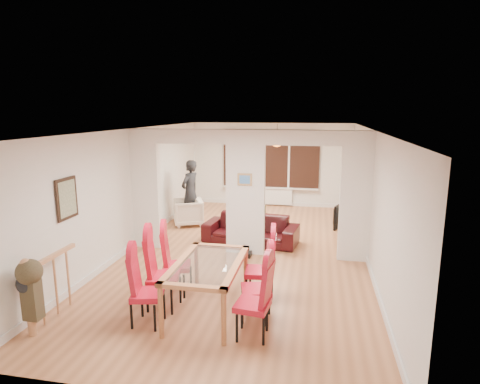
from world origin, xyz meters
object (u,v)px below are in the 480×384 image
(bottle, at_px, (264,210))
(dining_chair_la, at_px, (147,289))
(dining_chair_rc, at_px, (260,267))
(armchair, at_px, (188,212))
(television, at_px, (337,214))
(sofa, at_px, (251,229))
(dining_chair_lb, at_px, (163,272))
(dining_chair_lc, at_px, (177,261))
(dining_chair_ra, at_px, (252,299))
(person, at_px, (190,192))
(bowl, at_px, (264,214))
(dining_chair_rb, at_px, (256,285))
(coffee_table, at_px, (267,220))
(dining_table, at_px, (208,287))

(bottle, bearing_deg, dining_chair_la, -99.68)
(dining_chair_rc, bearing_deg, armchair, 118.39)
(dining_chair_rc, bearing_deg, television, 69.02)
(sofa, bearing_deg, armchair, 156.82)
(dining_chair_lb, bearing_deg, dining_chair_lc, 75.61)
(dining_chair_ra, bearing_deg, person, 123.15)
(person, relative_size, bottle, 6.04)
(armchair, distance_m, person, 0.55)
(bowl, bearing_deg, dining_chair_lc, -100.90)
(dining_chair_lc, relative_size, bowl, 5.58)
(dining_chair_rb, xyz_separation_m, television, (1.35, 5.22, -0.22))
(dining_chair_ra, distance_m, dining_chair_rc, 1.09)
(dining_chair_lb, distance_m, bowl, 5.03)
(dining_chair_lc, bearing_deg, bowl, 64.26)
(armchair, bearing_deg, dining_chair_rc, 9.27)
(dining_chair_rc, relative_size, coffee_table, 1.16)
(dining_chair_lc, distance_m, person, 4.28)
(coffee_table, bearing_deg, bottle, 147.97)
(television, xyz_separation_m, bottle, (-1.91, -0.20, 0.05))
(television, distance_m, bowl, 1.93)
(sofa, distance_m, bowl, 1.63)
(bowl, bearing_deg, dining_chair_ra, -83.92)
(dining_table, xyz_separation_m, dining_chair_rc, (0.69, 0.56, 0.16))
(person, distance_m, bowl, 2.06)
(dining_chair_lb, bearing_deg, armchair, 91.52)
(dining_chair_lc, bearing_deg, armchair, 90.86)
(dining_chair_rc, height_order, bottle, dining_chair_rc)
(coffee_table, xyz_separation_m, bottle, (-0.09, 0.05, 0.25))
(dining_chair_lc, distance_m, television, 5.39)
(coffee_table, xyz_separation_m, bowl, (-0.10, 0.06, 0.13))
(sofa, bearing_deg, dining_chair_rc, -70.16)
(dining_table, bearing_deg, television, 67.96)
(sofa, height_order, television, same)
(person, bearing_deg, dining_chair_la, 30.72)
(television, bearing_deg, dining_chair_la, 173.62)
(sofa, bearing_deg, person, 152.00)
(person, height_order, coffee_table, person)
(dining_chair_ra, distance_m, bottle, 5.51)
(sofa, bearing_deg, television, 49.80)
(dining_chair_lb, relative_size, coffee_table, 1.21)
(dining_chair_ra, bearing_deg, bottle, 103.14)
(person, bearing_deg, coffee_table, 115.77)
(dining_chair_lc, relative_size, dining_chair_rb, 1.03)
(sofa, xyz_separation_m, coffee_table, (0.18, 1.56, -0.20))
(television, height_order, bottle, television)
(dining_chair_rc, bearing_deg, dining_chair_ra, -90.76)
(dining_table, xyz_separation_m, dining_chair_rb, (0.73, -0.06, 0.13))
(person, bearing_deg, dining_chair_lc, 34.27)
(dining_chair_la, height_order, dining_chair_lb, dining_chair_lb)
(bottle, bearing_deg, armchair, -165.51)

